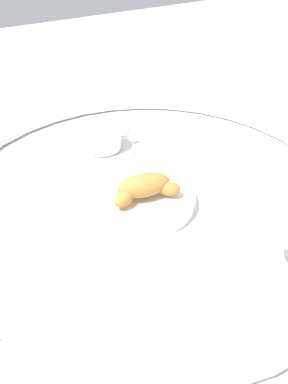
{
  "coord_description": "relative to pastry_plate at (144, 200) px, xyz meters",
  "views": [
    {
      "loc": [
        0.29,
        0.63,
        0.56
      ],
      "look_at": [
        0.01,
        0.0,
        0.03
      ],
      "focal_mm": 44.63,
      "sensor_mm": 36.0,
      "label": 1
    }
  ],
  "objects": [
    {
      "name": "ground_plane",
      "position": [
        -0.01,
        -0.0,
        -0.01
      ],
      "size": [
        2.2,
        2.2,
        0.0
      ],
      "primitive_type": "plane",
      "color": "silver"
    },
    {
      "name": "table_chrome_rim",
      "position": [
        -0.01,
        -0.0,
        -0.0
      ],
      "size": [
        0.78,
        0.78,
        0.02
      ],
      "primitive_type": "torus",
      "color": "silver",
      "rests_on": "ground_plane"
    },
    {
      "name": "pastry_plate",
      "position": [
        0.0,
        0.0,
        0.0
      ],
      "size": [
        0.19,
        0.19,
        0.02
      ],
      "color": "white",
      "rests_on": "ground_plane"
    },
    {
      "name": "croissant_large",
      "position": [
        0.0,
        0.0,
        0.03
      ],
      "size": [
        0.14,
        0.07,
        0.04
      ],
      "color": "#BC7A38",
      "rests_on": "pastry_plate"
    },
    {
      "name": "coffee_cup_near",
      "position": [
        0.0,
        -0.21,
        0.01
      ],
      "size": [
        0.14,
        0.14,
        0.06
      ],
      "color": "white",
      "rests_on": "ground_plane"
    }
  ]
}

